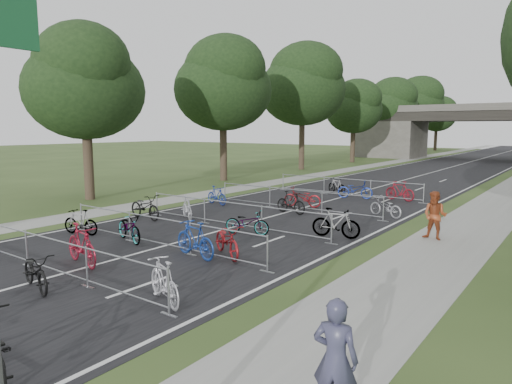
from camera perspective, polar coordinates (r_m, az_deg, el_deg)
road at (r=50.97m, az=22.82°, el=2.76°), size 11.00×140.00×0.01m
sidewalk_left at (r=53.22m, az=14.95°, el=3.31°), size 2.00×140.00×0.01m
lane_markings at (r=50.97m, az=22.81°, el=2.76°), size 0.12×140.00×0.00m
overpass_bridge at (r=65.49m, az=26.12°, el=6.70°), size 31.00×8.00×7.05m
tree_left_0 at (r=27.95m, az=-20.67°, el=12.37°), size 6.72×6.72×10.25m
tree_left_1 at (r=36.02m, az=-4.12°, el=13.06°), size 7.56×7.56×11.53m
tree_left_2 at (r=45.86m, az=5.90°, el=12.98°), size 8.40×8.40×12.81m
tree_left_3 at (r=56.40m, az=12.18°, el=10.25°), size 6.72×6.72×10.25m
tree_left_4 at (r=67.54m, az=16.46°, el=10.40°), size 7.56×7.56×11.53m
tree_left_5 at (r=78.94m, az=19.52°, el=10.47°), size 8.40×8.40×12.81m
tree_left_6 at (r=90.40m, az=21.72°, el=8.96°), size 6.72×6.72×10.25m
barrier_row_2 at (r=14.04m, az=-23.87°, el=-7.47°), size 9.70×0.08×1.10m
barrier_row_3 at (r=16.18m, az=-12.11°, el=-4.96°), size 9.70×0.08×1.10m
barrier_row_4 at (r=19.00m, az=-3.05°, el=-2.86°), size 9.70×0.08×1.10m
barrier_row_5 at (r=23.02m, az=4.88°, el=-0.96°), size 9.70×0.08×1.10m
barrier_row_6 at (r=28.26m, az=11.25°, el=0.59°), size 9.70×0.08×1.10m
bike_9 at (r=14.78m, az=-20.97°, el=-6.23°), size 2.16×1.00×1.25m
bike_10 at (r=13.07m, az=-25.82°, el=-8.94°), size 1.98×1.06×0.99m
bike_11 at (r=11.15m, az=-11.40°, el=-10.90°), size 1.87×1.15×1.09m
bike_12 at (r=18.95m, az=-21.07°, el=-3.56°), size 1.72×0.83×1.00m
bike_13 at (r=17.28m, az=-15.55°, el=-4.32°), size 2.10×1.24×1.04m
bike_14 at (r=14.74m, az=-7.64°, el=-5.91°), size 2.05×0.93×1.19m
bike_15 at (r=14.78m, az=-3.62°, el=-6.07°), size 2.12×1.64×1.07m
bike_16 at (r=21.31m, az=-13.71°, el=-1.82°), size 2.23×1.01×1.13m
bike_17 at (r=20.86m, az=-8.61°, el=-2.01°), size 1.74×1.36×1.05m
bike_18 at (r=17.73m, az=-1.12°, el=-3.86°), size 1.91×1.10×0.95m
bike_19 at (r=17.47m, az=9.95°, el=-3.87°), size 1.93×0.83×1.12m
bike_20 at (r=24.72m, az=-4.93°, el=-0.44°), size 1.73×0.83×1.00m
bike_21 at (r=23.94m, az=5.80°, el=-0.69°), size 2.09×1.18×1.04m
bike_22 at (r=22.08m, az=4.38°, el=-1.34°), size 1.87×0.83×1.09m
bike_23 at (r=22.10m, az=15.86°, el=-1.81°), size 1.89×1.17×0.94m
bike_25 at (r=28.94m, az=10.07°, el=0.74°), size 1.76×1.22×1.04m
bike_26 at (r=27.35m, az=12.29°, el=0.29°), size 2.15×1.25×1.07m
bike_27 at (r=27.24m, az=17.53°, el=0.12°), size 1.93×0.96×1.12m
pedestrian_a at (r=6.90m, az=9.90°, el=-20.01°), size 0.72×0.54×1.80m
pedestrian_b at (r=18.10m, az=21.46°, el=-2.80°), size 0.95×0.77×1.81m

